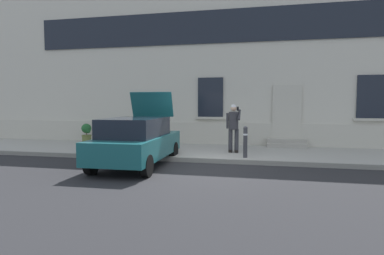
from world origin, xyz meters
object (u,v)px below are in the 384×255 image
Objects in this scene: bollard_far_left at (129,138)px; person_on_phone at (234,125)px; bollard_near_person at (245,141)px; planter_charcoal at (124,133)px; planter_olive at (87,132)px; hatchback_car_teal at (137,140)px.

person_on_phone is at bearing 15.50° from bollard_far_left.
bollard_near_person reaches higher than planter_charcoal.
hatchback_car_teal is at bearing -44.60° from planter_olive.
person_on_phone is at bearing 115.59° from bollard_near_person.
planter_charcoal is at bearing 154.10° from bollard_near_person.
hatchback_car_teal is at bearing -57.85° from bollard_far_left.
person_on_phone reaches higher than bollard_near_person.
hatchback_car_teal is 3.53m from bollard_near_person.
planter_charcoal is (1.84, 0.02, 0.00)m from planter_olive.
bollard_far_left is 3.80m from person_on_phone.
person_on_phone is at bearing -18.34° from planter_charcoal.
person_on_phone is (3.63, 1.01, 0.44)m from bollard_far_left.
person_on_phone is at bearing -13.45° from planter_olive.
hatchback_car_teal reaches higher than person_on_phone.
planter_charcoal is at bearing 119.11° from hatchback_car_teal.
planter_olive is (-6.86, 1.64, -0.55)m from person_on_phone.
planter_charcoal is (-5.02, 1.66, -0.55)m from person_on_phone.
bollard_near_person is 4.12m from bollard_far_left.
bollard_near_person is 1.22× the size of planter_olive.
bollard_near_person and bollard_far_left have the same top height.
bollard_far_left is at bearing -62.57° from planter_charcoal.
bollard_far_left is 0.60× the size of person_on_phone.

